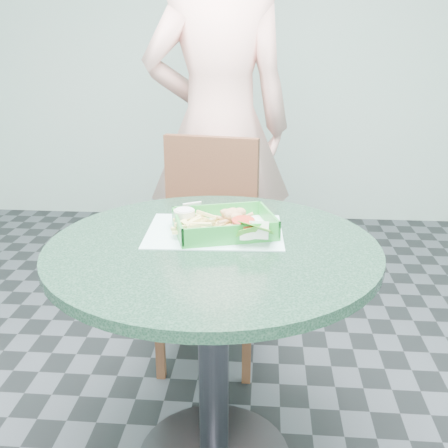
# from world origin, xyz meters

# --- Properties ---
(wall_back) EXTENTS (4.00, 0.04, 2.80)m
(wall_back) POSITION_xyz_m (0.00, 2.50, 1.40)
(wall_back) COLOR silver
(wall_back) RESTS_ON ground
(cafe_table) EXTENTS (0.94, 0.94, 0.75)m
(cafe_table) POSITION_xyz_m (0.00, 0.00, 0.58)
(cafe_table) COLOR #333238
(cafe_table) RESTS_ON floor
(dining_chair) EXTENTS (0.41, 0.41, 0.93)m
(dining_chair) POSITION_xyz_m (-0.09, 0.68, 0.53)
(dining_chair) COLOR #321D0E
(dining_chair) RESTS_ON floor
(diner_person) EXTENTS (0.90, 0.66, 2.27)m
(diner_person) POSITION_xyz_m (-0.07, 1.02, 1.13)
(diner_person) COLOR #F4B3A5
(diner_person) RESTS_ON floor
(placemat) EXTENTS (0.41, 0.32, 0.00)m
(placemat) POSITION_xyz_m (-0.00, 0.10, 0.75)
(placemat) COLOR silver
(placemat) RESTS_ON cafe_table
(food_basket) EXTENTS (0.28, 0.21, 0.06)m
(food_basket) POSITION_xyz_m (0.03, 0.08, 0.77)
(food_basket) COLOR #248F34
(food_basket) RESTS_ON placemat
(crab_sandwich) EXTENTS (0.11, 0.11, 0.07)m
(crab_sandwich) POSITION_xyz_m (0.05, 0.08, 0.80)
(crab_sandwich) COLOR #EDC269
(crab_sandwich) RESTS_ON food_basket
(fries_pile) EXTENTS (0.13, 0.14, 0.04)m
(fries_pile) POSITION_xyz_m (-0.06, 0.09, 0.79)
(fries_pile) COLOR #E3CD75
(fries_pile) RESTS_ON food_basket
(sauce_ramekin) EXTENTS (0.06, 0.06, 0.04)m
(sauce_ramekin) POSITION_xyz_m (-0.08, 0.13, 0.80)
(sauce_ramekin) COLOR beige
(sauce_ramekin) RESTS_ON food_basket
(garnish_cup) EXTENTS (0.12, 0.11, 0.05)m
(garnish_cup) POSITION_xyz_m (0.08, 0.01, 0.79)
(garnish_cup) COLOR white
(garnish_cup) RESTS_ON food_basket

